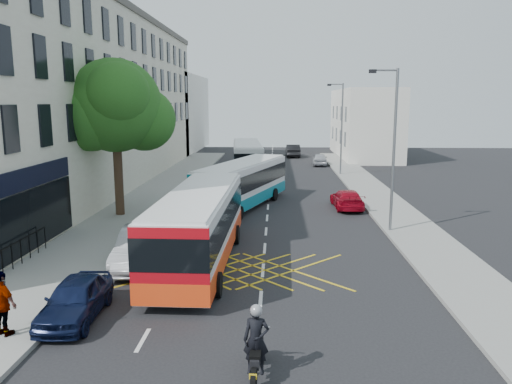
# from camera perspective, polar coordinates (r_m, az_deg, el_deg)

# --- Properties ---
(ground) EXTENTS (120.00, 120.00, 0.00)m
(ground) POSITION_cam_1_polar(r_m,az_deg,el_deg) (14.41, 0.14, -16.82)
(ground) COLOR black
(ground) RESTS_ON ground
(pavement_left) EXTENTS (5.00, 70.00, 0.15)m
(pavement_left) POSITION_cam_1_polar(r_m,az_deg,el_deg) (29.94, -15.23, -2.59)
(pavement_left) COLOR gray
(pavement_left) RESTS_ON ground
(pavement_right) EXTENTS (3.00, 70.00, 0.15)m
(pavement_right) POSITION_cam_1_polar(r_m,az_deg,el_deg) (29.41, 16.07, -2.86)
(pavement_right) COLOR gray
(pavement_right) RESTS_ON ground
(terrace_main) EXTENTS (8.30, 45.00, 13.50)m
(terrace_main) POSITION_cam_1_polar(r_m,az_deg,el_deg) (40.02, -19.21, 10.01)
(terrace_main) COLOR beige
(terrace_main) RESTS_ON ground
(terrace_far) EXTENTS (8.00, 20.00, 10.00)m
(terrace_far) POSITION_cam_1_polar(r_m,az_deg,el_deg) (69.36, -9.87, 8.86)
(terrace_far) COLOR silver
(terrace_far) RESTS_ON ground
(building_right) EXTENTS (6.00, 18.00, 8.00)m
(building_right) POSITION_cam_1_polar(r_m,az_deg,el_deg) (61.77, 12.22, 7.69)
(building_right) COLOR silver
(building_right) RESTS_ON ground
(street_tree) EXTENTS (6.30, 5.70, 8.80)m
(street_tree) POSITION_cam_1_polar(r_m,az_deg,el_deg) (29.20, -15.85, 9.38)
(street_tree) COLOR #382619
(street_tree) RESTS_ON pavement_left
(lamp_near) EXTENTS (1.45, 0.15, 8.00)m
(lamp_near) POSITION_cam_1_polar(r_m,az_deg,el_deg) (25.54, 15.30, 5.56)
(lamp_near) COLOR slate
(lamp_near) RESTS_ON pavement_right
(lamp_far) EXTENTS (1.45, 0.15, 8.00)m
(lamp_far) POSITION_cam_1_polar(r_m,az_deg,el_deg) (45.22, 9.65, 7.69)
(lamp_far) COLOR slate
(lamp_far) RESTS_ON pavement_right
(railings) EXTENTS (0.08, 5.60, 1.14)m
(railings) POSITION_cam_1_polar(r_m,az_deg,el_deg) (21.59, -26.13, -6.50)
(railings) COLOR black
(railings) RESTS_ON pavement_left
(bus_near) EXTENTS (2.83, 10.77, 3.02)m
(bus_near) POSITION_cam_1_polar(r_m,az_deg,el_deg) (20.47, -6.51, -3.84)
(bus_near) COLOR silver
(bus_near) RESTS_ON ground
(bus_mid) EXTENTS (5.46, 10.41, 2.86)m
(bus_mid) POSITION_cam_1_polar(r_m,az_deg,el_deg) (31.19, -1.53, 0.96)
(bus_mid) COLOR silver
(bus_mid) RESTS_ON ground
(bus_far) EXTENTS (3.34, 10.68, 2.95)m
(bus_far) POSITION_cam_1_polar(r_m,az_deg,el_deg) (45.13, -1.01, 3.93)
(bus_far) COLOR silver
(bus_far) RESTS_ON ground
(motorbike) EXTENTS (0.64, 2.12, 1.88)m
(motorbike) POSITION_cam_1_polar(r_m,az_deg,el_deg) (12.42, 0.03, -16.94)
(motorbike) COLOR black
(motorbike) RESTS_ON ground
(parked_car_blue) EXTENTS (1.63, 3.79, 1.27)m
(parked_car_blue) POSITION_cam_1_polar(r_m,az_deg,el_deg) (16.49, -19.93, -11.42)
(parked_car_blue) COLOR #0D1534
(parked_car_blue) RESTS_ON ground
(parked_car_silver) EXTENTS (1.89, 4.81, 1.56)m
(parked_car_silver) POSITION_cam_1_polar(r_m,az_deg,el_deg) (20.78, -12.88, -6.14)
(parked_car_silver) COLOR #ACAFB4
(parked_car_silver) RESTS_ON ground
(red_hatchback) EXTENTS (1.82, 4.14, 1.18)m
(red_hatchback) POSITION_cam_1_polar(r_m,az_deg,el_deg) (31.52, 10.35, -0.79)
(red_hatchback) COLOR #A10619
(red_hatchback) RESTS_ON ground
(distant_car_grey) EXTENTS (2.62, 5.11, 1.38)m
(distant_car_grey) POSITION_cam_1_polar(r_m,az_deg,el_deg) (54.72, -0.65, 4.14)
(distant_car_grey) COLOR #3F4347
(distant_car_grey) RESTS_ON ground
(distant_car_silver) EXTENTS (1.72, 3.79, 1.26)m
(distant_car_silver) POSITION_cam_1_polar(r_m,az_deg,el_deg) (52.55, 7.30, 3.73)
(distant_car_silver) COLOR #B1B3B9
(distant_car_silver) RESTS_ON ground
(distant_car_dark) EXTENTS (1.73, 4.54, 1.48)m
(distant_car_dark) POSITION_cam_1_polar(r_m,az_deg,el_deg) (60.50, 4.22, 4.75)
(distant_car_dark) COLOR black
(distant_car_dark) RESTS_ON ground
(pedestrian_far) EXTENTS (1.18, 0.86, 1.86)m
(pedestrian_far) POSITION_cam_1_polar(r_m,az_deg,el_deg) (15.72, -27.02, -11.30)
(pedestrian_far) COLOR gray
(pedestrian_far) RESTS_ON pavement_left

